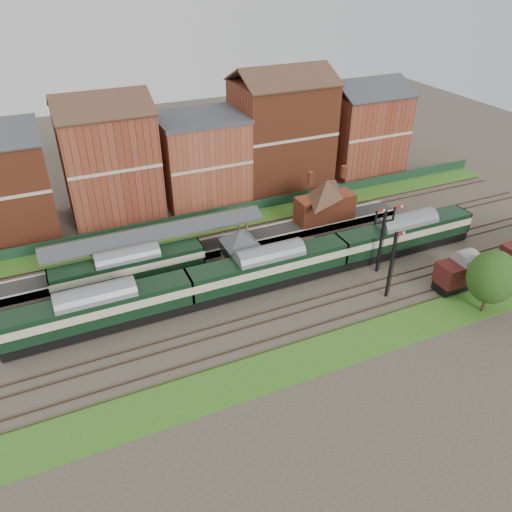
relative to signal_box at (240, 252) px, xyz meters
name	(u,v)px	position (x,y,z in m)	size (l,w,h in m)	color
ground	(276,284)	(3.00, -3.25, -3.19)	(160.00, 160.00, 0.00)	#473D33
grass_back	(225,223)	(3.00, 12.75, -3.16)	(90.00, 4.50, 0.06)	#2D6619
grass_front	(332,350)	(3.00, -15.25, -3.16)	(90.00, 5.00, 0.06)	#2D6619
fence	(220,212)	(3.00, 14.75, -2.44)	(90.00, 0.12, 1.50)	#193823
platform	(206,249)	(-2.00, 6.50, -2.69)	(55.00, 3.40, 1.00)	#2D2D2D
signal_box	(240,252)	(0.00, 0.00, 0.00)	(5.40, 5.40, 6.00)	#596649
brick_hut	(302,252)	(8.00, 0.00, -2.00)	(3.20, 2.64, 2.94)	brown
station_building	(325,200)	(15.00, 6.50, 0.76)	(8.10, 8.10, 5.90)	brown
canopy	(155,230)	(-8.00, 6.50, 1.39)	(26.00, 3.89, 4.08)	#535937
semaphore_bracket	(382,237)	(15.04, -5.75, 1.44)	(3.60, 0.25, 8.18)	black
semaphore_siding	(391,264)	(13.02, -10.25, 0.96)	(1.23, 0.25, 8.00)	black
town_backdrop	(200,154)	(2.82, 21.75, 3.81)	(69.00, 10.00, 16.00)	brown
dmu_train	(269,267)	(2.11, -3.25, -0.70)	(55.48, 2.92, 4.26)	black
platform_railcar	(129,268)	(-12.04, 3.25, -0.91)	(16.90, 2.67, 3.89)	black
goods_van_a	(462,272)	(21.46, -12.25, -1.11)	(6.04, 2.62, 3.66)	black
tree_far	(492,277)	(20.60, -16.62, 1.16)	(4.94, 4.94, 7.20)	#382619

